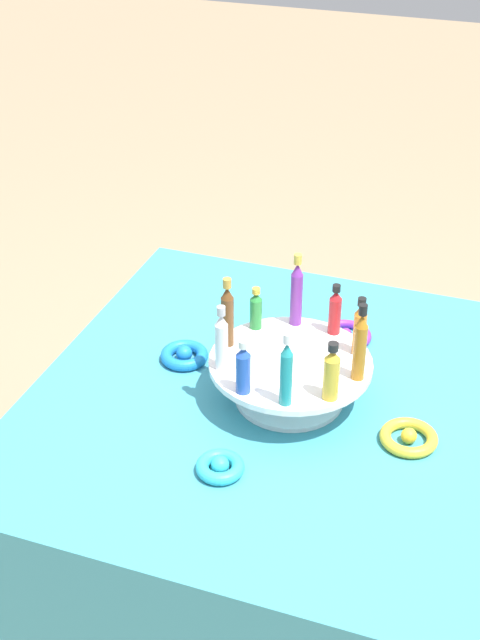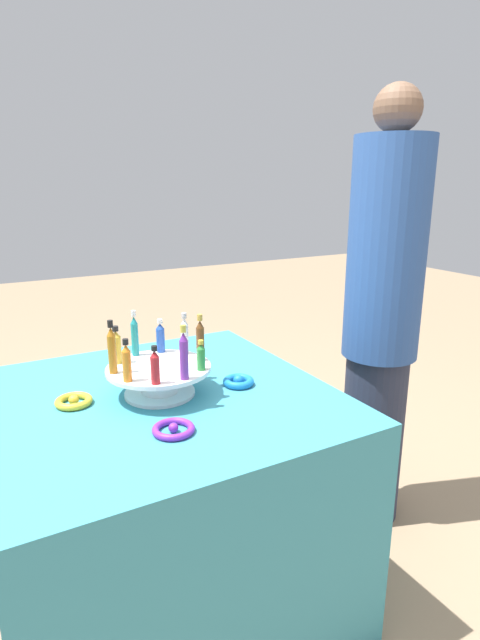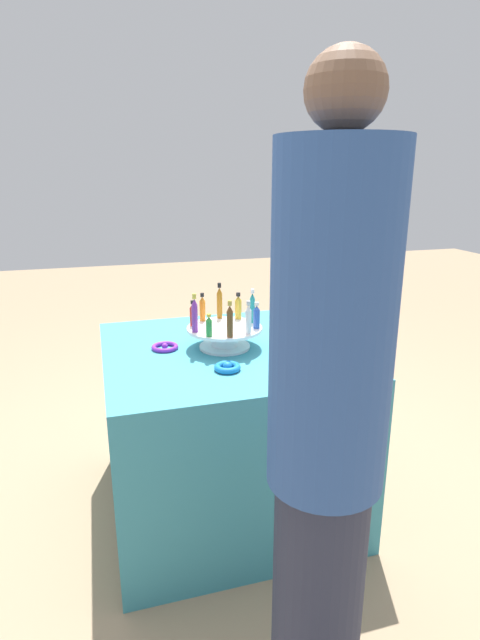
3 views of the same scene
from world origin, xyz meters
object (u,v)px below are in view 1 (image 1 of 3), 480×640
bottle_green (256,310)px  bottle_orange (360,328)px  bottle_clear (221,341)px  ribbon_bow_blue (184,355)px  bottle_blue (243,368)px  bottle_red (335,311)px  bottle_amber (360,345)px  bottle_purple (297,292)px  bottle_brown (227,315)px  bottle_teal (286,372)px  ribbon_bow_teal (220,467)px  ribbon_bow_purple (346,335)px  bottle_gold (331,373)px  display_stand (290,375)px  ribbon_bow_gold (409,437)px

bottle_green → bottle_orange: bearing=174.6°
bottle_green → bottle_clear: bottle_clear is taller
ribbon_bow_blue → bottle_blue: bearing=137.5°
bottle_red → bottle_amber: (-0.08, 0.13, 0.02)m
bottle_purple → bottle_brown: size_ratio=1.07×
bottle_clear → bottle_teal: bottle_teal is taller
bottle_brown → ribbon_bow_teal: (-0.08, 0.25, -0.14)m
bottle_purple → bottle_blue: (0.02, 0.24, -0.02)m
bottle_brown → ribbon_bow_purple: (-0.18, -0.22, -0.14)m
bottle_blue → bottle_clear: bearing=-41.4°
bottle_orange → ribbon_bow_purple: size_ratio=1.10×
ribbon_bow_purple → bottle_blue: bearing=73.9°
bottle_orange → bottle_blue: bottle_orange is taller
bottle_green → bottle_purple: bearing=-149.4°
bottle_clear → bottle_gold: size_ratio=1.16×
bottle_green → ribbon_bow_purple: (-0.15, -0.15, -0.12)m
display_stand → ribbon_bow_gold: display_stand is taller
bottle_orange → ribbon_bow_blue: bottle_orange is taller
bottle_red → bottle_clear: (0.16, 0.18, 0.01)m
bottle_green → ribbon_bow_gold: (-0.33, 0.14, -0.12)m
ribbon_bow_teal → bottle_gold: bearing=-134.4°
bottle_green → bottle_clear: size_ratio=0.67×
bottle_amber → ribbon_bow_blue: bottle_amber is taller
bottle_red → ribbon_bow_teal: bottle_red is taller
bottle_blue → bottle_teal: bearing=174.6°
ribbon_bow_blue → ribbon_bow_gold: 0.48m
bottle_amber → ribbon_bow_purple: size_ratio=1.42×
bottle_purple → ribbon_bow_gold: 0.35m
bottle_green → ribbon_bow_gold: bearing=157.7°
bottle_brown → bottle_clear: (-0.02, 0.08, -0.01)m
ribbon_bow_blue → ribbon_bow_purple: 0.34m
bottle_green → bottle_gold: bottle_gold is taller
display_stand → ribbon_bow_teal: bearing=77.8°
bottle_amber → ribbon_bow_blue: size_ratio=1.59×
bottle_red → ribbon_bow_blue: bearing=13.2°
bottle_orange → bottle_green: size_ratio=1.34×
ribbon_bow_blue → ribbon_bow_teal: size_ratio=1.15×
ribbon_bow_teal → display_stand: bearing=-102.2°
ribbon_bow_gold → bottle_teal: bearing=19.7°
bottle_teal → ribbon_bow_teal: size_ratio=1.70×
bottle_red → bottle_gold: size_ratio=0.93×
bottle_teal → ribbon_bow_gold: (-0.21, -0.07, -0.14)m
bottle_blue → bottle_amber: size_ratio=0.70×
ribbon_bow_teal → bottle_green: bearing=-81.9°
bottle_gold → bottle_red: bearing=-77.4°
bottle_brown → ribbon_bow_purple: bottle_brown is taller
bottle_purple → bottle_red: bearing=174.6°
display_stand → bottle_red: (-0.05, -0.12, 0.08)m
bottle_blue → ribbon_bow_purple: bearing=-106.1°
bottle_gold → ribbon_bow_teal: bottle_gold is taller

